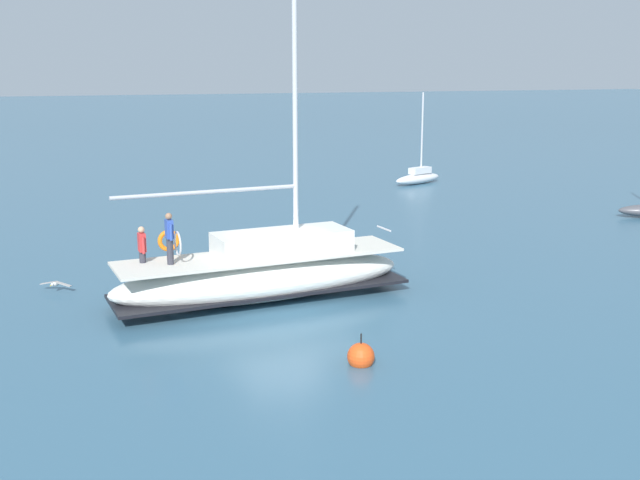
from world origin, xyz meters
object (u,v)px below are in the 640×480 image
object	(u,v)px
main_sailboat	(263,272)
seagull	(55,284)
moored_cutter_right	(418,177)
mooring_buoy	(361,356)

from	to	relation	value
main_sailboat	seagull	distance (m)	7.05
seagull	moored_cutter_right	bearing A→B (deg)	127.05
seagull	mooring_buoy	distance (m)	11.69
seagull	mooring_buoy	world-z (taller)	mooring_buoy
main_sailboat	moored_cutter_right	xyz separation A→B (m)	(-20.62, 16.71, -0.45)
mooring_buoy	moored_cutter_right	bearing A→B (deg)	149.02
moored_cutter_right	seagull	distance (m)	28.66
main_sailboat	mooring_buoy	size ratio (longest dim) A/B	13.76
main_sailboat	mooring_buoy	xyz separation A→B (m)	(6.15, 0.63, -0.70)
seagull	main_sailboat	bearing A→B (deg)	61.43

